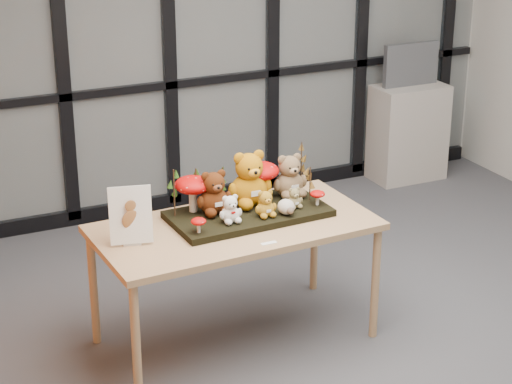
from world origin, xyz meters
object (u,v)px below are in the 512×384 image
diorama_tray (249,214)px  monitor (411,64)px  bear_pooh_yellow (249,175)px  bear_small_yellow (265,202)px  sign_holder (131,218)px  bear_beige_small (294,197)px  mushroom_back_right (261,179)px  mushroom_back_left (193,192)px  mushroom_front_left (199,225)px  bear_brown_medium (214,190)px  cabinet (408,132)px  bear_white_bow (230,207)px  display_table (235,234)px  mushroom_front_right (317,197)px  plush_cream_hedgehog (286,206)px  bear_tan_back (289,173)px

diorama_tray → monitor: 3.09m
bear_pooh_yellow → bear_small_yellow: 0.23m
diorama_tray → sign_holder: bearing=-176.8°
bear_beige_small → mushroom_back_right: (-0.12, 0.22, 0.06)m
monitor → bear_small_yellow: bearing=-139.6°
mushroom_back_left → mushroom_front_left: bearing=-105.9°
mushroom_front_left → bear_brown_medium: bearing=50.6°
diorama_tray → mushroom_back_right: 0.26m
bear_brown_medium → mushroom_back_left: size_ratio=1.21×
bear_brown_medium → mushroom_back_right: bearing=12.4°
cabinet → monitor: 0.61m
bear_brown_medium → bear_white_bow: (0.03, -0.17, -0.05)m
bear_small_yellow → bear_beige_small: bear_small_yellow is taller
display_table → bear_pooh_yellow: size_ratio=4.51×
bear_beige_small → monitor: monitor is taller
mushroom_back_left → bear_white_bow: bearing=-60.6°
mushroom_front_right → mushroom_back_left: bearing=162.5°
bear_beige_small → monitor: size_ratio=0.27×
bear_small_yellow → mushroom_front_right: size_ratio=1.76×
bear_brown_medium → display_table: bearing=-60.8°
plush_cream_hedgehog → sign_holder: bearing=173.4°
diorama_tray → bear_pooh_yellow: bear_pooh_yellow is taller
sign_holder → diorama_tray: bearing=19.3°
diorama_tray → bear_brown_medium: 0.27m
bear_pooh_yellow → sign_holder: (-0.80, -0.17, -0.07)m
monitor → mushroom_back_right: bearing=-142.4°
mushroom_front_right → sign_holder: size_ratio=0.30×
bear_pooh_yellow → mushroom_front_left: bearing=-150.9°
bear_tan_back → sign_holder: size_ratio=0.88×
diorama_tray → bear_pooh_yellow: (0.05, 0.10, 0.21)m
mushroom_back_left → mushroom_front_right: 0.76m
bear_beige_small → bear_tan_back: bearing=69.5°
bear_beige_small → mushroom_back_right: bearing=115.4°
bear_small_yellow → mushroom_front_right: (0.36, 0.02, -0.04)m
diorama_tray → display_table: bearing=-153.4°
bear_small_yellow → mushroom_back_right: 0.29m
mushroom_front_left → mushroom_front_right: bearing=5.5°
plush_cream_hedgehog → mushroom_back_left: mushroom_back_left is taller
sign_holder → cabinet: (3.17, 1.95, -0.50)m
display_table → bear_brown_medium: 0.29m
bear_brown_medium → bear_small_yellow: bearing=-37.3°
display_table → bear_pooh_yellow: (0.17, 0.16, 0.29)m
display_table → mushroom_back_left: mushroom_back_left is taller
bear_beige_small → mushroom_back_left: bearing=158.0°
cabinet → monitor: size_ratio=1.62×
bear_beige_small → mushroom_back_right: mushroom_back_right is taller
bear_tan_back → mushroom_back_right: 0.18m
bear_pooh_yellow → plush_cream_hedgehog: bearing=-63.4°
mushroom_back_left → mushroom_front_right: mushroom_back_left is taller
sign_holder → monitor: monitor is taller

